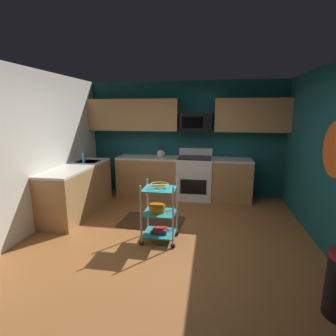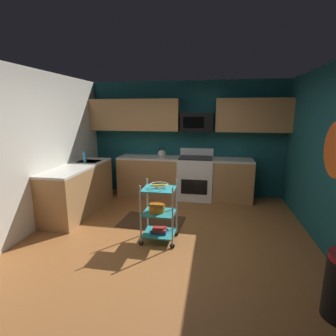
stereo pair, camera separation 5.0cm
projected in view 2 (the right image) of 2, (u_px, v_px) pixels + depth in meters
floor at (167, 242)px, 3.97m from camera, size 4.40×4.80×0.04m
wall_back at (186, 139)px, 6.03m from camera, size 4.52×0.06×2.60m
wall_left at (28, 153)px, 4.08m from camera, size 0.06×4.80×2.60m
wall_flower_decal at (336, 150)px, 3.35m from camera, size 0.00×0.75×0.75m
counter_run at (147, 181)px, 5.56m from camera, size 3.69×2.45×0.92m
oven_range at (195, 177)px, 5.84m from camera, size 0.76×0.65×1.10m
upper_cabinets at (183, 115)px, 5.73m from camera, size 4.40×0.33×0.70m
microwave at (197, 122)px, 5.68m from camera, size 0.70×0.39×0.40m
rolling_cart at (159, 212)px, 3.89m from camera, size 0.54×0.42×0.91m
fruit_bowl at (159, 185)px, 3.80m from camera, size 0.27×0.27×0.07m
mixing_bowl_large at (157, 208)px, 3.88m from camera, size 0.25×0.25×0.11m
book_stack at (159, 230)px, 3.96m from camera, size 0.24×0.19×0.06m
kettle at (162, 154)px, 5.86m from camera, size 0.21×0.18×0.26m
dish_soap_bottle at (85, 157)px, 5.26m from camera, size 0.06×0.06×0.20m
floor_rug at (152, 222)px, 4.64m from camera, size 1.15×0.78×0.01m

